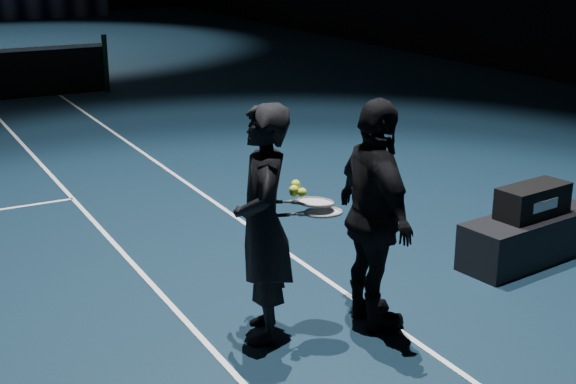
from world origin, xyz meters
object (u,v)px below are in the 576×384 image
(racket_bag, at_px, (533,201))
(player_a, at_px, (263,224))
(racket_upper, at_px, (315,202))
(player_bench, at_px, (529,238))
(racket_lower, at_px, (323,212))
(player_b, at_px, (375,216))
(tennis_balls, at_px, (297,190))

(racket_bag, bearing_deg, player_a, 175.61)
(racket_bag, xyz_separation_m, racket_upper, (-2.43, -0.22, 0.44))
(player_bench, bearing_deg, player_a, 175.61)
(player_bench, xyz_separation_m, racket_lower, (-2.39, -0.27, 0.73))
(player_b, height_order, racket_lower, player_b)
(racket_bag, height_order, player_b, player_b)
(racket_bag, relative_size, racket_lower, 1.07)
(player_b, xyz_separation_m, racket_upper, (-0.42, 0.16, 0.13))
(player_bench, relative_size, racket_upper, 2.14)
(player_b, relative_size, racket_upper, 2.61)
(racket_bag, bearing_deg, player_bench, 0.00)
(racket_bag, distance_m, racket_upper, 2.48)
(racket_bag, relative_size, tennis_balls, 6.06)
(player_a, height_order, racket_upper, player_a)
(racket_lower, height_order, tennis_balls, tennis_balls)
(player_bench, relative_size, racket_bag, 2.00)
(player_bench, relative_size, player_a, 0.82)
(player_bench, bearing_deg, tennis_balls, 177.34)
(player_b, distance_m, racket_lower, 0.40)
(racket_bag, relative_size, racket_upper, 1.07)
(player_bench, xyz_separation_m, player_a, (-2.83, -0.14, 0.67))
(racket_lower, relative_size, racket_upper, 1.00)
(player_a, bearing_deg, racket_upper, 104.30)
(player_bench, height_order, player_a, player_a)
(racket_lower, bearing_deg, tennis_balls, 178.53)
(player_bench, relative_size, tennis_balls, 12.12)
(racket_lower, xyz_separation_m, racket_upper, (-0.04, 0.05, 0.07))
(racket_bag, xyz_separation_m, racket_lower, (-2.39, -0.27, 0.37))
(player_bench, height_order, player_b, player_b)
(racket_bag, relative_size, player_a, 0.41)
(player_a, bearing_deg, player_b, 98.59)
(racket_bag, distance_m, tennis_balls, 2.65)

